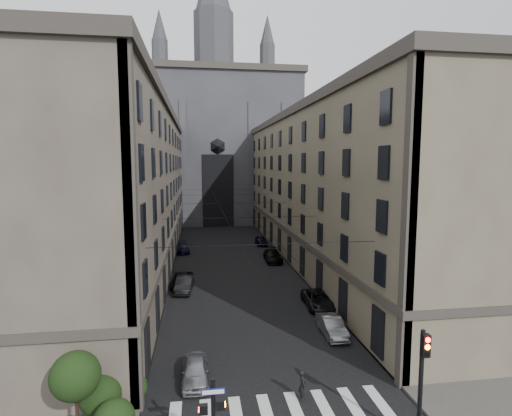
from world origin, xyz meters
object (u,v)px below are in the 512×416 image
car_right_near (332,326)px  car_right_far (261,241)px  gothic_tower (215,138)px  car_right_midfar (273,256)px  car_left_far (182,248)px  pedestrian (302,385)px  car_left_near (195,371)px  car_left_midnear (184,284)px  traffic_light_right (422,373)px  car_left_midfar (182,280)px  car_right_midnear (318,300)px

car_right_near → car_right_far: size_ratio=1.02×
gothic_tower → car_right_midfar: size_ratio=11.81×
car_left_far → car_right_midfar: size_ratio=0.91×
pedestrian → car_right_midfar: bearing=-7.4°
car_left_near → pedestrian: (5.57, -2.54, 0.15)m
car_left_near → car_left_midnear: bearing=94.4°
gothic_tower → pedestrian: 71.14m
car_left_far → car_right_near: size_ratio=1.11×
traffic_light_right → pedestrian: traffic_light_right is taller
car_right_midfar → car_left_midfar: bearing=-140.3°
traffic_light_right → car_right_midnear: size_ratio=1.07×
car_right_midnear → car_right_far: 26.54m
car_left_midfar → car_right_midnear: 14.14m
gothic_tower → car_right_far: (5.44, -29.62, -17.13)m
car_left_near → car_right_near: size_ratio=0.93×
car_left_near → pedestrian: size_ratio=2.37×
car_right_far → car_left_far: bearing=-164.5°
car_right_far → traffic_light_right: bearing=-90.1°
car_left_midfar → car_left_near: bearing=-83.6°
car_right_near → car_right_far: car_right_far is taller
car_right_midnear → car_right_near: bearing=-95.2°
car_left_midfar → car_right_midnear: (11.83, -7.75, 0.03)m
gothic_tower → car_left_far: 37.63m
traffic_light_right → pedestrian: size_ratio=3.29×
car_left_near → car_right_midnear: size_ratio=0.77×
car_left_far → car_right_far: car_right_far is taller
car_left_near → car_right_midfar: bearing=70.8°
traffic_light_right → car_right_near: traffic_light_right is taller
gothic_tower → car_left_far: bearing=-100.7°
car_left_midnear → car_left_midfar: bearing=103.5°
car_left_near → car_right_far: (9.70, 36.90, 0.03)m
car_left_far → car_right_midnear: size_ratio=0.92×
traffic_light_right → car_left_near: 12.11m
car_left_far → car_right_near: car_right_near is taller
car_left_far → car_right_midnear: car_right_midnear is taller
car_left_far → car_right_midfar: bearing=-37.2°
car_right_far → car_right_midfar: bearing=-91.1°
car_right_midnear → car_left_far: bearing=120.1°
traffic_light_right → car_right_midfar: 33.36m
car_right_midnear → car_right_far: size_ratio=1.23×
gothic_tower → car_right_near: bearing=-84.9°
car_left_midnear → car_right_far: (10.81, 20.54, -0.04)m
car_right_near → car_right_midfar: bearing=91.8°
car_left_near → car_right_near: 10.87m
gothic_tower → car_right_midnear: (6.19, -56.15, -17.12)m
traffic_light_right → car_right_midnear: traffic_light_right is taller
car_right_midfar → car_right_far: size_ratio=1.24×
car_right_midnear → car_left_near: bearing=-133.2°
car_left_far → car_right_far: size_ratio=1.13×
car_left_midfar → car_right_far: size_ratio=1.17×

